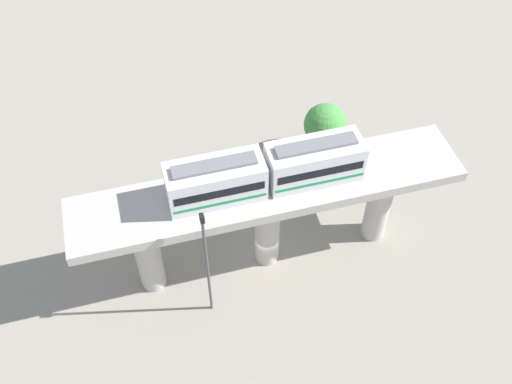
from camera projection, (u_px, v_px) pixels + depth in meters
The scene contains 7 objects.
ground_plane at pixel (267, 256), 48.48m from camera, with size 120.00×120.00×0.00m, color gray.
viaduct at pixel (268, 206), 43.55m from camera, with size 5.20×28.00×8.70m.
train at pixel (266, 171), 40.63m from camera, with size 2.64×13.55×3.24m.
parked_car_blue at pixel (204, 183), 52.57m from camera, with size 2.55×4.46×1.76m.
parked_car_white at pixel (134, 208), 50.75m from camera, with size 2.20×4.35×1.76m.
tree_near_viaduct at pixel (325, 125), 53.43m from camera, with size 3.84×3.84×5.35m.
signal_post at pixel (207, 262), 40.74m from camera, with size 0.44×0.28×11.30m.
Camera 1 is at (26.18, -8.02, 40.35)m, focal length 42.25 mm.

